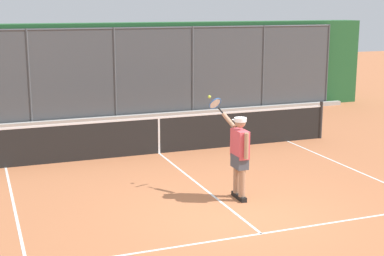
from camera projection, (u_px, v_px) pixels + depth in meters
ground_plane at (237, 215)px, 10.42m from camera, size 60.00×60.00×0.00m
court_line_markings at (267, 238)px, 9.35m from camera, size 7.60×10.32×0.01m
fence_backdrop at (111, 71)px, 19.29m from camera, size 19.34×1.37×3.16m
tennis_net at (159, 135)px, 14.62m from camera, size 9.76×0.09×1.07m
tennis_player at (239, 152)px, 11.09m from camera, size 0.46×1.38×1.93m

